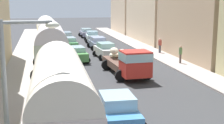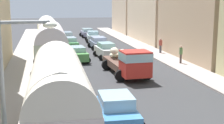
{
  "view_description": "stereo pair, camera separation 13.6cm",
  "coord_description": "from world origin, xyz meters",
  "px_view_note": "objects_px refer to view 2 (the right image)",
  "views": [
    {
      "loc": [
        -5.32,
        -6.38,
        6.1
      ],
      "look_at": [
        0.0,
        18.02,
        1.29
      ],
      "focal_mm": 52.42,
      "sensor_mm": 36.0,
      "label": 1
    },
    {
      "loc": [
        -5.19,
        -6.4,
        6.1
      ],
      "look_at": [
        0.0,
        18.02,
        1.29
      ],
      "focal_mm": 52.42,
      "sensor_mm": 36.0,
      "label": 2
    }
  ],
  "objects_px": {
    "cargo_truck_0": "(128,62)",
    "car_4": "(116,110)",
    "car_5": "(76,54)",
    "streetlamp_near": "(12,88)",
    "car_0": "(106,50)",
    "parked_bus_2": "(48,32)",
    "car_6": "(69,43)",
    "car_2": "(93,37)",
    "car_7": "(66,37)",
    "pedestrian_1": "(161,45)",
    "car_3": "(87,33)",
    "parked_bus_0": "(59,96)",
    "parked_bus_1": "(51,46)",
    "pedestrian_0": "(181,54)"
  },
  "relations": [
    {
      "from": "cargo_truck_0",
      "to": "car_4",
      "type": "xyz_separation_m",
      "value": [
        -3.15,
        -9.66,
        -0.43
      ]
    },
    {
      "from": "car_4",
      "to": "cargo_truck_0",
      "type": "bearing_deg",
      "value": 71.91
    },
    {
      "from": "car_5",
      "to": "streetlamp_near",
      "type": "bearing_deg",
      "value": -100.96
    },
    {
      "from": "car_4",
      "to": "streetlamp_near",
      "type": "height_order",
      "value": "streetlamp_near"
    },
    {
      "from": "car_0",
      "to": "parked_bus_2",
      "type": "bearing_deg",
      "value": 127.05
    },
    {
      "from": "car_5",
      "to": "car_6",
      "type": "height_order",
      "value": "car_6"
    },
    {
      "from": "car_2",
      "to": "car_6",
      "type": "height_order",
      "value": "car_2"
    },
    {
      "from": "car_2",
      "to": "car_4",
      "type": "distance_m",
      "value": 31.72
    },
    {
      "from": "car_4",
      "to": "car_7",
      "type": "distance_m",
      "value": 31.9
    },
    {
      "from": "car_2",
      "to": "pedestrian_1",
      "type": "xyz_separation_m",
      "value": [
        5.9,
        -11.82,
        0.21
      ]
    },
    {
      "from": "car_6",
      "to": "pedestrian_1",
      "type": "bearing_deg",
      "value": -28.13
    },
    {
      "from": "car_5",
      "to": "car_6",
      "type": "xyz_separation_m",
      "value": [
        -0.04,
        7.86,
        0.02
      ]
    },
    {
      "from": "car_3",
      "to": "pedestrian_1",
      "type": "relative_size",
      "value": 2.42
    },
    {
      "from": "cargo_truck_0",
      "to": "car_0",
      "type": "relative_size",
      "value": 1.68
    },
    {
      "from": "car_2",
      "to": "streetlamp_near",
      "type": "bearing_deg",
      "value": -102.63
    },
    {
      "from": "car_0",
      "to": "car_4",
      "type": "height_order",
      "value": "car_0"
    },
    {
      "from": "car_6",
      "to": "car_3",
      "type": "bearing_deg",
      "value": 73.08
    },
    {
      "from": "parked_bus_2",
      "to": "parked_bus_0",
      "type": "bearing_deg",
      "value": -90.19
    },
    {
      "from": "cargo_truck_0",
      "to": "car_3",
      "type": "bearing_deg",
      "value": 88.86
    },
    {
      "from": "streetlamp_near",
      "to": "car_3",
      "type": "bearing_deg",
      "value": 79.2
    },
    {
      "from": "cargo_truck_0",
      "to": "car_7",
      "type": "height_order",
      "value": "cargo_truck_0"
    },
    {
      "from": "parked_bus_0",
      "to": "car_2",
      "type": "xyz_separation_m",
      "value": [
        6.5,
        33.19,
        -1.34
      ]
    },
    {
      "from": "car_0",
      "to": "car_4",
      "type": "xyz_separation_m",
      "value": [
        -3.05,
        -18.39,
        -0.05
      ]
    },
    {
      "from": "cargo_truck_0",
      "to": "car_6",
      "type": "height_order",
      "value": "cargo_truck_0"
    },
    {
      "from": "car_3",
      "to": "car_6",
      "type": "bearing_deg",
      "value": -106.92
    },
    {
      "from": "car_7",
      "to": "pedestrian_1",
      "type": "relative_size",
      "value": 2.35
    },
    {
      "from": "car_3",
      "to": "parked_bus_1",
      "type": "bearing_deg",
      "value": -104.07
    },
    {
      "from": "car_3",
      "to": "car_6",
      "type": "xyz_separation_m",
      "value": [
        -3.97,
        -13.03,
        0.05
      ]
    },
    {
      "from": "parked_bus_0",
      "to": "car_2",
      "type": "relative_size",
      "value": 2.41
    },
    {
      "from": "car_4",
      "to": "car_7",
      "type": "relative_size",
      "value": 0.92
    },
    {
      "from": "car_7",
      "to": "streetlamp_near",
      "type": "height_order",
      "value": "streetlamp_near"
    },
    {
      "from": "parked_bus_1",
      "to": "parked_bus_2",
      "type": "height_order",
      "value": "parked_bus_1"
    },
    {
      "from": "car_5",
      "to": "streetlamp_near",
      "type": "height_order",
      "value": "streetlamp_near"
    },
    {
      "from": "cargo_truck_0",
      "to": "car_4",
      "type": "height_order",
      "value": "cargo_truck_0"
    },
    {
      "from": "car_0",
      "to": "car_5",
      "type": "bearing_deg",
      "value": -158.13
    },
    {
      "from": "parked_bus_0",
      "to": "parked_bus_2",
      "type": "height_order",
      "value": "parked_bus_2"
    },
    {
      "from": "cargo_truck_0",
      "to": "car_3",
      "type": "relative_size",
      "value": 1.67
    },
    {
      "from": "pedestrian_0",
      "to": "car_3",
      "type": "bearing_deg",
      "value": 102.79
    },
    {
      "from": "car_2",
      "to": "pedestrian_0",
      "type": "distance_m",
      "value": 18.94
    },
    {
      "from": "car_5",
      "to": "cargo_truck_0",
      "type": "bearing_deg",
      "value": -65.61
    },
    {
      "from": "car_0",
      "to": "pedestrian_1",
      "type": "distance_m",
      "value": 6.66
    },
    {
      "from": "parked_bus_0",
      "to": "car_6",
      "type": "xyz_separation_m",
      "value": [
        2.57,
        26.62,
        -1.36
      ]
    },
    {
      "from": "pedestrian_1",
      "to": "car_5",
      "type": "bearing_deg",
      "value": -165.12
    },
    {
      "from": "parked_bus_2",
      "to": "streetlamp_near",
      "type": "bearing_deg",
      "value": -93.13
    },
    {
      "from": "car_3",
      "to": "streetlamp_near",
      "type": "bearing_deg",
      "value": -100.8
    },
    {
      "from": "parked_bus_1",
      "to": "car_4",
      "type": "height_order",
      "value": "parked_bus_1"
    },
    {
      "from": "car_2",
      "to": "car_5",
      "type": "xyz_separation_m",
      "value": [
        -3.89,
        -14.43,
        -0.04
      ]
    },
    {
      "from": "car_5",
      "to": "car_6",
      "type": "distance_m",
      "value": 7.86
    },
    {
      "from": "car_2",
      "to": "car_4",
      "type": "xyz_separation_m",
      "value": [
        -3.68,
        -31.51,
        -0.04
      ]
    },
    {
      "from": "parked_bus_2",
      "to": "pedestrian_0",
      "type": "distance_m",
      "value": 17.46
    }
  ]
}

